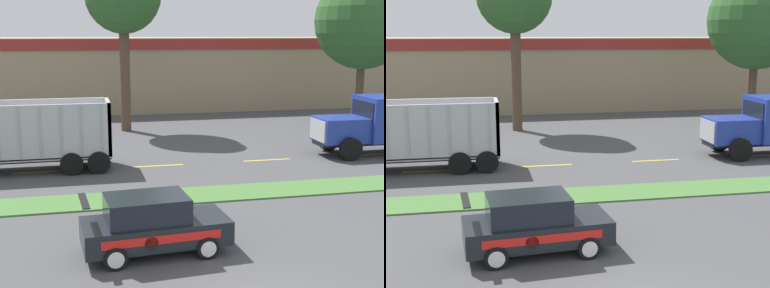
{
  "view_description": "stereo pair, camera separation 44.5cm",
  "coord_description": "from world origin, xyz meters",
  "views": [
    {
      "loc": [
        -3.87,
        -10.04,
        6.16
      ],
      "look_at": [
        0.36,
        9.2,
        2.05
      ],
      "focal_mm": 50.0,
      "sensor_mm": 36.0,
      "label": 1
    },
    {
      "loc": [
        -3.43,
        -10.13,
        6.16
      ],
      "look_at": [
        0.36,
        9.2,
        2.05
      ],
      "focal_mm": 50.0,
      "sensor_mm": 36.0,
      "label": 2
    }
  ],
  "objects": [
    {
      "name": "centre_line_6",
      "position": [
        10.64,
        14.23,
        0.0
      ],
      "size": [
        2.4,
        0.14,
        0.01
      ],
      "primitive_type": "cube",
      "color": "yellow",
      "rests_on": "ground_plane"
    },
    {
      "name": "store_building_backdrop",
      "position": [
        4.36,
        36.31,
        2.88
      ],
      "size": [
        43.35,
        12.1,
        5.76
      ],
      "color": "#9E896B",
      "rests_on": "ground_plane"
    },
    {
      "name": "centre_line_3",
      "position": [
        -5.56,
        14.23,
        0.0
      ],
      "size": [
        2.4,
        0.14,
        0.01
      ],
      "primitive_type": "cube",
      "color": "yellow",
      "rests_on": "ground_plane"
    },
    {
      "name": "tree_behind_left",
      "position": [
        14.85,
        22.63,
        7.6
      ],
      "size": [
        6.4,
        6.4,
        11.77
      ],
      "color": "brown",
      "rests_on": "ground_plane"
    },
    {
      "name": "centre_line_5",
      "position": [
        5.24,
        14.23,
        0.0
      ],
      "size": [
        2.4,
        0.14,
        0.01
      ],
      "primitive_type": "cube",
      "color": "yellow",
      "rests_on": "ground_plane"
    },
    {
      "name": "rally_car",
      "position": [
        -1.89,
        4.17,
        0.87
      ],
      "size": [
        4.25,
        2.13,
        1.74
      ],
      "color": "black",
      "rests_on": "ground_plane"
    },
    {
      "name": "grass_verge",
      "position": [
        0.0,
        9.22,
        0.03
      ],
      "size": [
        120.0,
        2.01,
        0.06
      ],
      "primitive_type": "cube",
      "color": "#477538",
      "rests_on": "ground_plane"
    },
    {
      "name": "centre_line_4",
      "position": [
        -0.16,
        14.23,
        0.0
      ],
      "size": [
        2.4,
        0.14,
        0.01
      ],
      "primitive_type": "cube",
      "color": "yellow",
      "rests_on": "ground_plane"
    }
  ]
}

